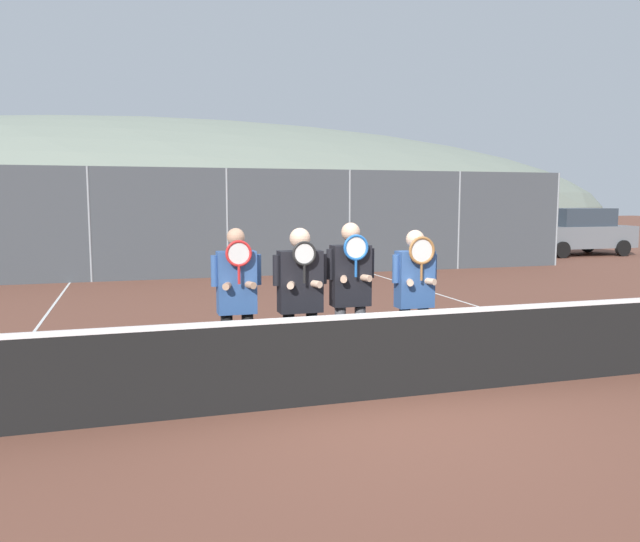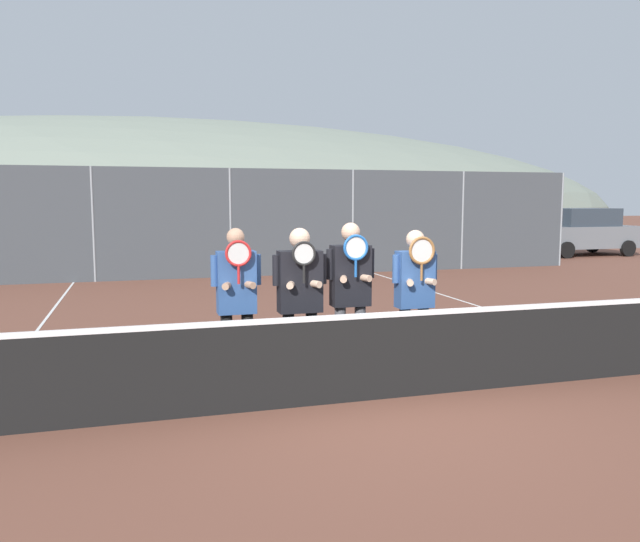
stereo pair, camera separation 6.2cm
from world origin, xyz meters
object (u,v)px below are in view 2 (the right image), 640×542
player_leftmost (237,297)px  player_rightmost (415,290)px  car_left_of_center (154,240)px  car_right_of_center (455,234)px  player_center_left (300,293)px  player_center_right (351,288)px  car_center (312,237)px  car_far_right (581,231)px

player_leftmost → player_rightmost: (2.10, -0.09, -0.00)m
car_left_of_center → car_right_of_center: size_ratio=0.89×
player_leftmost → car_right_of_center: player_leftmost is taller
player_leftmost → car_right_of_center: size_ratio=0.39×
player_center_left → player_center_right: size_ratio=0.97×
player_center_left → player_rightmost: (1.41, 0.03, -0.03)m
car_center → car_far_right: car_far_right is taller
car_left_of_center → car_far_right: 15.66m
player_center_right → car_right_of_center: bearing=57.3°
player_leftmost → car_left_of_center: player_leftmost is taller
player_center_right → car_right_of_center: (8.53, 13.28, -0.22)m
player_rightmost → player_leftmost: bearing=177.6°
player_center_right → player_rightmost: (0.78, -0.07, -0.05)m
player_center_right → car_left_of_center: 13.00m
player_center_right → car_center: 13.61m
player_center_right → car_left_of_center: player_center_right is taller
player_rightmost → car_far_right: 18.54m
player_rightmost → car_right_of_center: size_ratio=0.38×
player_rightmost → car_left_of_center: size_ratio=0.43×
player_leftmost → car_far_right: 20.00m
car_right_of_center → player_leftmost: bearing=-126.6°
car_center → car_right_of_center: 5.33m
player_leftmost → player_center_left: bearing=-9.9°
player_center_right → car_far_right: bearing=43.6°
player_center_right → car_far_right: (13.78, 13.13, -0.19)m
car_left_of_center → car_center: car_left_of_center is taller
car_center → car_right_of_center: car_right_of_center is taller
player_leftmost → player_center_left: 0.70m
car_center → car_right_of_center: bearing=0.5°
player_center_left → player_center_right: 0.64m
player_leftmost → player_rightmost: bearing=-2.4°
car_center → car_far_right: 10.58m
player_center_right → player_center_left: bearing=-170.5°
player_center_left → player_rightmost: 1.41m
car_left_of_center → car_right_of_center: 10.42m
car_left_of_center → car_center: (5.08, 0.36, -0.02)m
player_center_right → car_center: player_center_right is taller
player_center_left → player_rightmost: size_ratio=1.03×
car_left_of_center → player_center_right: bearing=-81.7°
player_leftmost → player_center_right: (1.32, -0.01, 0.05)m
player_rightmost → player_center_right: bearing=174.5°
car_center → car_far_right: bearing=-0.5°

